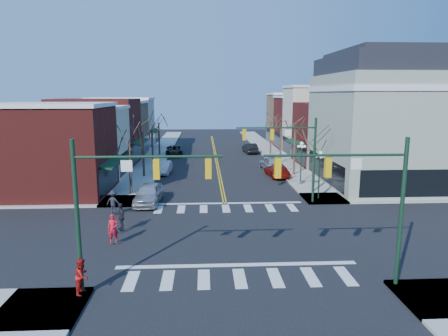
{
  "coord_description": "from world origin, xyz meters",
  "views": [
    {
      "loc": [
        -1.74,
        -24.76,
        9.1
      ],
      "look_at": [
        -0.01,
        9.07,
        2.8
      ],
      "focal_mm": 32.0,
      "sensor_mm": 36.0,
      "label": 1
    }
  ],
  "objects": [
    {
      "name": "bldg_left_brick_a",
      "position": [
        -15.5,
        11.75,
        4.0
      ],
      "size": [
        10.0,
        8.5,
        8.0
      ],
      "primitive_type": "cube",
      "color": "maroon",
      "rests_on": "ground"
    },
    {
      "name": "bldg_right_brick_b",
      "position": [
        15.5,
        41.0,
        4.25
      ],
      "size": [
        10.0,
        8.0,
        8.5
      ],
      "primitive_type": "cube",
      "color": "maroon",
      "rests_on": "ground"
    },
    {
      "name": "bldg_left_stucco_a",
      "position": [
        -15.5,
        19.5,
        3.75
      ],
      "size": [
        10.0,
        7.0,
        7.5
      ],
      "primitive_type": "cube",
      "color": "beige",
      "rests_on": "ground"
    },
    {
      "name": "traffic_mast_near_left",
      "position": [
        -5.55,
        -7.4,
        4.71
      ],
      "size": [
        6.6,
        0.28,
        7.2
      ],
      "color": "#14331E",
      "rests_on": "ground"
    },
    {
      "name": "tree_right_a",
      "position": [
        8.4,
        11.0,
        2.31
      ],
      "size": [
        0.24,
        0.24,
        4.62
      ],
      "primitive_type": "cylinder",
      "color": "#382B21",
      "rests_on": "ground"
    },
    {
      "name": "lamppost_midblock",
      "position": [
        8.2,
        15.0,
        2.96
      ],
      "size": [
        0.36,
        0.36,
        4.33
      ],
      "color": "#14331E",
      "rests_on": "ground"
    },
    {
      "name": "car_left_far",
      "position": [
        -6.15,
        34.67,
        0.75
      ],
      "size": [
        2.76,
        5.51,
        1.5
      ],
      "primitive_type": "imported",
      "rotation": [
        0.0,
        0.0,
        0.05
      ],
      "color": "black",
      "rests_on": "ground"
    },
    {
      "name": "lamppost_corner",
      "position": [
        8.2,
        8.5,
        2.96
      ],
      "size": [
        0.36,
        0.36,
        4.33
      ],
      "color": "#14331E",
      "rests_on": "ground"
    },
    {
      "name": "bldg_right_brick_a",
      "position": [
        15.5,
        25.75,
        4.0
      ],
      "size": [
        10.0,
        8.5,
        8.0
      ],
      "primitive_type": "cube",
      "color": "maroon",
      "rests_on": "ground"
    },
    {
      "name": "victorian_corner",
      "position": [
        16.5,
        14.5,
        6.66
      ],
      "size": [
        12.25,
        14.25,
        13.3
      ],
      "color": "#929F89",
      "rests_on": "ground"
    },
    {
      "name": "bldg_right_stucco",
      "position": [
        15.5,
        33.5,
        5.0
      ],
      "size": [
        10.0,
        7.0,
        10.0
      ],
      "primitive_type": "cube",
      "color": "beige",
      "rests_on": "ground"
    },
    {
      "name": "tree_left_d",
      "position": [
        -8.4,
        35.0,
        2.45
      ],
      "size": [
        0.24,
        0.24,
        4.9
      ],
      "primitive_type": "cylinder",
      "color": "#382B21",
      "rests_on": "ground"
    },
    {
      "name": "pedestrian_dark_a",
      "position": [
        -7.3,
        1.03,
        1.07
      ],
      "size": [
        0.95,
        1.16,
        1.85
      ],
      "primitive_type": "imported",
      "rotation": [
        0.0,
        0.0,
        -1.02
      ],
      "color": "#22212A",
      "rests_on": "sidewalk_left"
    },
    {
      "name": "tree_right_d",
      "position": [
        8.4,
        35.0,
        2.48
      ],
      "size": [
        0.24,
        0.24,
        4.97
      ],
      "primitive_type": "cylinder",
      "color": "#382B21",
      "rests_on": "ground"
    },
    {
      "name": "tree_right_c",
      "position": [
        8.4,
        27.0,
        2.42
      ],
      "size": [
        0.24,
        0.24,
        4.83
      ],
      "primitive_type": "cylinder",
      "color": "#382B21",
      "rests_on": "ground"
    },
    {
      "name": "tree_left_b",
      "position": [
        -8.4,
        19.0,
        2.52
      ],
      "size": [
        0.24,
        0.24,
        5.04
      ],
      "primitive_type": "cylinder",
      "color": "#382B21",
      "rests_on": "ground"
    },
    {
      "name": "sidewalk_left",
      "position": [
        -8.75,
        20.0,
        0.07
      ],
      "size": [
        3.5,
        70.0,
        0.15
      ],
      "primitive_type": "cube",
      "color": "#9E9B93",
      "rests_on": "ground"
    },
    {
      "name": "bldg_left_stucco_b",
      "position": [
        -15.5,
        43.5,
        4.1
      ],
      "size": [
        10.0,
        8.0,
        8.2
      ],
      "primitive_type": "cube",
      "color": "beige",
      "rests_on": "ground"
    },
    {
      "name": "bldg_left_tan",
      "position": [
        -15.5,
        35.75,
        3.9
      ],
      "size": [
        10.0,
        7.5,
        7.8
      ],
      "primitive_type": "cube",
      "color": "#967553",
      "rests_on": "ground"
    },
    {
      "name": "tree_left_c",
      "position": [
        -8.4,
        27.0,
        2.27
      ],
      "size": [
        0.24,
        0.24,
        4.55
      ],
      "primitive_type": "cylinder",
      "color": "#382B21",
      "rests_on": "ground"
    },
    {
      "name": "pedestrian_red_b",
      "position": [
        -7.3,
        -7.59,
        0.99
      ],
      "size": [
        0.73,
        0.89,
        1.68
      ],
      "primitive_type": "imported",
      "rotation": [
        0.0,
        0.0,
        1.45
      ],
      "color": "#AB1612",
      "rests_on": "sidewalk_left"
    },
    {
      "name": "bldg_right_tan",
      "position": [
        15.5,
        49.0,
        4.5
      ],
      "size": [
        10.0,
        8.0,
        9.0
      ],
      "primitive_type": "cube",
      "color": "#967553",
      "rests_on": "ground"
    },
    {
      "name": "tree_right_b",
      "position": [
        8.4,
        19.0,
        2.59
      ],
      "size": [
        0.24,
        0.24,
        5.18
      ],
      "primitive_type": "cylinder",
      "color": "#382B21",
      "rests_on": "ground"
    },
    {
      "name": "ground",
      "position": [
        0.0,
        0.0,
        0.0
      ],
      "size": [
        160.0,
        160.0,
        0.0
      ],
      "primitive_type": "plane",
      "color": "black",
      "rests_on": "ground"
    },
    {
      "name": "bldg_left_brick_b",
      "position": [
        -15.5,
        27.5,
        4.25
      ],
      "size": [
        10.0,
        9.0,
        8.5
      ],
      "primitive_type": "cube",
      "color": "maroon",
      "rests_on": "ground"
    },
    {
      "name": "car_left_near",
      "position": [
        -6.4,
        8.0,
        0.86
      ],
      "size": [
        2.31,
        5.16,
        1.72
      ],
      "primitive_type": "imported",
      "rotation": [
        0.0,
        0.0,
        -0.05
      ],
      "color": "#B8B8BD",
      "rests_on": "ground"
    },
    {
      "name": "car_left_mid",
      "position": [
        -6.4,
        20.88,
        0.71
      ],
      "size": [
        1.71,
        4.38,
        1.42
      ],
      "primitive_type": "imported",
      "rotation": [
        0.0,
        0.0,
        -0.05
      ],
      "color": "silver",
      "rests_on": "ground"
    },
    {
      "name": "pedestrian_dark_b",
      "position": [
        -8.64,
        4.9,
        1.04
      ],
      "size": [
        1.29,
        0.96,
        1.79
      ],
      "primitive_type": "imported",
      "rotation": [
        0.0,
        0.0,
        2.86
      ],
      "color": "black",
      "rests_on": "sidewalk_left"
    },
    {
      "name": "sidewalk_right",
      "position": [
        8.75,
        20.0,
        0.07
      ],
      "size": [
        3.5,
        70.0,
        0.15
      ],
      "primitive_type": "cube",
      "color": "#9E9B93",
      "rests_on": "ground"
    },
    {
      "name": "car_right_mid",
      "position": [
        6.4,
        22.58,
        0.84
      ],
      "size": [
        2.61,
        5.17,
        1.69
      ],
      "primitive_type": "imported",
      "rotation": [
        0.0,
        0.0,
        3.27
      ],
      "color": "#B0AFB4",
      "rests_on": "ground"
    },
    {
      "name": "car_right_near",
      "position": [
        6.4,
        18.4,
        0.72
      ],
      "size": [
        2.46,
        5.11,
        1.43
      ],
      "primitive_type": "imported",
      "rotation": [
        0.0,
        0.0,
        3.23
      ],
      "color": "maroon",
      "rests_on": "ground"
    },
    {
      "name": "car_right_far",
      "position": [
        5.47,
        36.67,
        0.78
      ],
      "size": [
        2.18,
        4.86,
        1.55
      ],
      "primitive_type": "imported",
      "rotation": [
        0.0,
        0.0,
        3.26
      ],
      "color": "black",
      "rests_on": "ground"
    },
    {
      "name": "traffic_mast_far_right",
      "position": [
        5.55,
        7.4,
        4.71
      ],
      "size": [
        6.6,
        0.28,
        7.2
      ],
      "color": "#14331E",
      "rests_on": "ground"
    },
    {
      "name": "pedestrian_red_a",
      "position": [
        -7.3,
        -1.29,
        1.05
      ],
      "size": [
        0.69,
        0.49,
        1.8
      ],
      "primitive_type": "imported",
      "rotation": [
        0.0,
        0.0,
        0.1
      ],
      "color": "red",
      "rests_on": "sidewalk_left"
    },
    {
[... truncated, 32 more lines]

